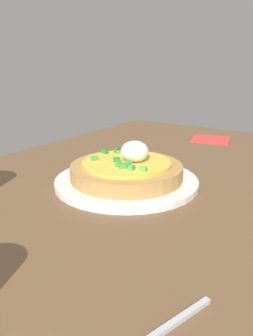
% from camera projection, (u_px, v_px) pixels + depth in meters
% --- Properties ---
extents(dining_table, '(1.17, 0.80, 0.03)m').
position_uv_depth(dining_table, '(152.00, 191.00, 0.61)').
color(dining_table, brown).
rests_on(dining_table, ground).
extents(plate, '(0.27, 0.27, 0.01)m').
position_uv_depth(plate, '(126.00, 181.00, 0.61)').
color(plate, white).
rests_on(plate, dining_table).
extents(pizza, '(0.21, 0.21, 0.07)m').
position_uv_depth(pizza, '(127.00, 169.00, 0.60)').
color(pizza, '#B18347').
rests_on(pizza, plate).
extents(napkin, '(0.12, 0.12, 0.00)m').
position_uv_depth(napkin, '(211.00, 139.00, 0.95)').
color(napkin, red).
rests_on(napkin, dining_table).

